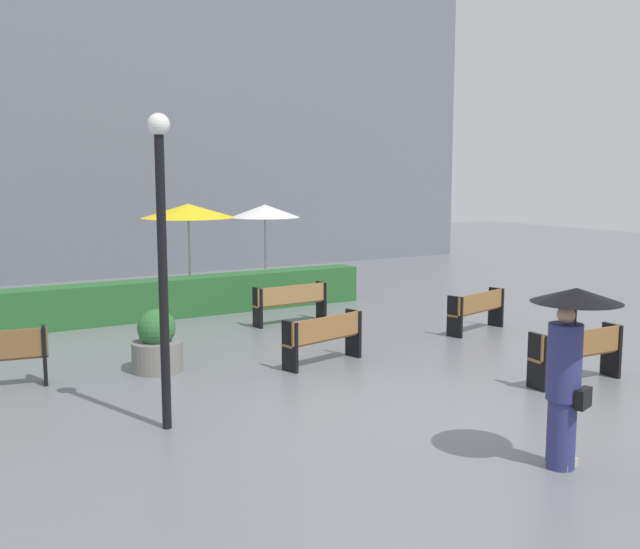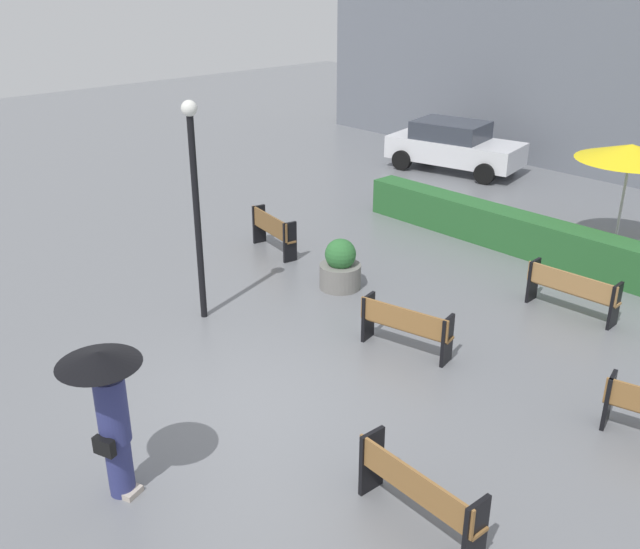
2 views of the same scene
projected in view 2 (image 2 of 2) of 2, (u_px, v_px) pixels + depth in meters
The scene contains 11 objects.
ground_plane at pixel (249, 404), 10.67m from camera, with size 60.00×60.00×0.00m, color slate.
bench_back_row at pixel (572, 289), 13.25m from camera, with size 1.76×0.43×0.86m.
bench_near_right at pixel (418, 491), 8.15m from camera, with size 1.74×0.45×0.87m.
bench_mid_center at pixel (405, 325), 11.94m from camera, with size 1.66×0.69×0.85m.
bench_far_left at pixel (273, 230), 16.16m from camera, with size 1.57×0.58×0.92m.
pedestrian_with_umbrella at pixel (108, 403), 8.32m from camera, with size 0.99×0.99×2.06m.
planter_pot at pixel (340, 267), 14.38m from camera, with size 0.85×0.85×1.05m.
lamp_post at pixel (195, 191), 12.38m from camera, with size 0.28×0.28×4.03m.
patio_umbrella_yellow at pixel (631, 152), 15.45m from camera, with size 2.35×2.35×2.52m.
hedge_strip at pixel (540, 239), 15.87m from camera, with size 9.58×0.70×0.89m, color #28602D.
parked_car at pixel (454, 145), 22.61m from camera, with size 4.47×2.64×1.57m.
Camera 2 is at (7.32, -5.34, 6.05)m, focal length 39.74 mm.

